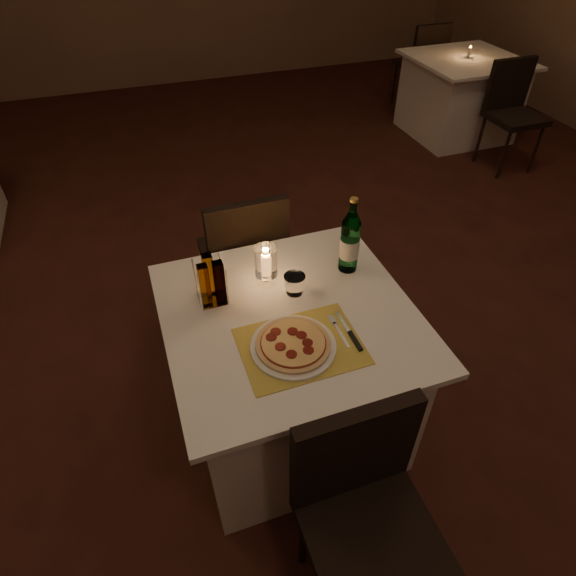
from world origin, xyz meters
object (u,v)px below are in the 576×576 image
object	(u,v)px
chair_near	(364,502)
plate	(293,346)
tumbler	(294,285)
neighbor_table_right	(459,97)
hurricane_candle	(266,263)
water_bottle	(350,242)
pizza	(293,343)
chair_far	(245,251)
main_table	(289,372)

from	to	relation	value
chair_near	plate	bearing A→B (deg)	95.35
tumbler	neighbor_table_right	bearing A→B (deg)	43.96
tumbler	hurricane_candle	size ratio (longest dim) A/B	0.49
plate	neighbor_table_right	world-z (taller)	plate
water_bottle	pizza	bearing A→B (deg)	-136.58
plate	pizza	xyz separation A→B (m)	(-0.00, 0.00, 0.02)
chair_near	hurricane_candle	bearing A→B (deg)	91.76
hurricane_candle	neighbor_table_right	distance (m)	3.77
chair_far	pizza	world-z (taller)	chair_far
main_table	water_bottle	bearing A→B (deg)	29.15
main_table	hurricane_candle	size ratio (longest dim) A/B	5.48
main_table	neighbor_table_right	distance (m)	3.87
chair_far	water_bottle	xyz separation A→B (m)	(0.34, -0.52, 0.33)
chair_far	pizza	size ratio (longest dim) A/B	3.21
plate	tumbler	bearing A→B (deg)	69.20
main_table	plate	size ratio (longest dim) A/B	3.12
water_bottle	hurricane_candle	size ratio (longest dim) A/B	1.95
main_table	neighbor_table_right	size ratio (longest dim) A/B	1.00
chair_far	hurricane_candle	xyz separation A→B (m)	(-0.03, -0.50, 0.30)
main_table	chair_far	bearing A→B (deg)	90.00
plate	pizza	world-z (taller)	pizza
chair_far	tumbler	world-z (taller)	chair_far
water_bottle	main_table	bearing A→B (deg)	-150.85
tumbler	hurricane_candle	bearing A→B (deg)	131.04
plate	pizza	distance (m)	0.02
pizza	tumbler	size ratio (longest dim) A/B	3.12
main_table	chair_near	xyz separation A→B (m)	(0.00, -0.71, 0.18)
hurricane_candle	neighbor_table_right	size ratio (longest dim) A/B	0.18
chair_near	pizza	world-z (taller)	chair_near
hurricane_candle	main_table	bearing A→B (deg)	-82.48
main_table	pizza	world-z (taller)	pizza
main_table	hurricane_candle	distance (m)	0.52
water_bottle	neighbor_table_right	xyz separation A→B (m)	(2.42, 2.53, -0.51)
chair_far	hurricane_candle	world-z (taller)	hurricane_candle
chair_far	water_bottle	bearing A→B (deg)	-56.98
plate	neighbor_table_right	bearing A→B (deg)	45.86
tumbler	plate	bearing A→B (deg)	-110.80
water_bottle	hurricane_candle	world-z (taller)	water_bottle
chair_far	neighbor_table_right	xyz separation A→B (m)	(2.76, 2.00, -0.18)
hurricane_candle	chair_far	bearing A→B (deg)	86.72
neighbor_table_right	water_bottle	bearing A→B (deg)	-133.77
hurricane_candle	water_bottle	bearing A→B (deg)	-4.06
chair_near	chair_far	xyz separation A→B (m)	(-0.00, 1.43, 0.00)
chair_near	pizza	bearing A→B (deg)	95.37
chair_near	neighbor_table_right	bearing A→B (deg)	51.18
hurricane_candle	pizza	bearing A→B (deg)	-93.13
pizza	water_bottle	size ratio (longest dim) A/B	0.79
chair_near	chair_far	distance (m)	1.43
chair_far	hurricane_candle	size ratio (longest dim) A/B	4.94
water_bottle	neighbor_table_right	bearing A→B (deg)	46.23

